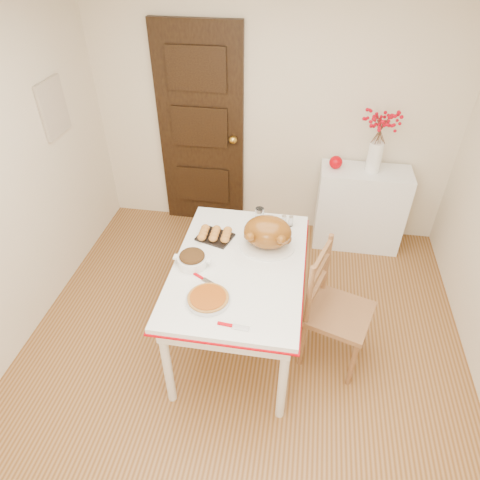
% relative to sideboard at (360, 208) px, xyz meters
% --- Properties ---
extents(floor, '(3.50, 4.00, 0.00)m').
position_rel_sideboard_xyz_m(floor, '(-0.94, -1.78, -0.42)').
color(floor, brown).
rests_on(floor, ground).
extents(ceiling, '(3.50, 4.00, 0.00)m').
position_rel_sideboard_xyz_m(ceiling, '(-0.94, -1.78, 2.08)').
color(ceiling, white).
rests_on(ceiling, ground).
extents(wall_back, '(3.50, 0.00, 2.50)m').
position_rel_sideboard_xyz_m(wall_back, '(-0.94, 0.22, 0.83)').
color(wall_back, beige).
rests_on(wall_back, ground).
extents(door_back, '(0.85, 0.06, 2.06)m').
position_rel_sideboard_xyz_m(door_back, '(-1.64, 0.19, 0.61)').
color(door_back, black).
rests_on(door_back, ground).
extents(photo_board, '(0.03, 0.35, 0.45)m').
position_rel_sideboard_xyz_m(photo_board, '(-2.67, -0.58, 1.08)').
color(photo_board, beige).
rests_on(photo_board, ground).
extents(sideboard, '(0.85, 0.38, 0.85)m').
position_rel_sideboard_xyz_m(sideboard, '(0.00, 0.00, 0.00)').
color(sideboard, white).
rests_on(sideboard, floor).
extents(kitchen_table, '(0.93, 1.36, 0.81)m').
position_rel_sideboard_xyz_m(kitchen_table, '(-0.98, -1.48, -0.02)').
color(kitchen_table, white).
rests_on(kitchen_table, floor).
extents(chair_oak, '(0.56, 0.56, 1.00)m').
position_rel_sideboard_xyz_m(chair_oak, '(-0.24, -1.51, 0.08)').
color(chair_oak, brown).
rests_on(chair_oak, floor).
extents(berry_vase, '(0.31, 0.31, 0.59)m').
position_rel_sideboard_xyz_m(berry_vase, '(0.04, 0.00, 0.72)').
color(berry_vase, white).
rests_on(berry_vase, sideboard).
extents(apple, '(0.12, 0.12, 0.12)m').
position_rel_sideboard_xyz_m(apple, '(-0.30, 0.00, 0.48)').
color(apple, '#B80009').
rests_on(apple, sideboard).
extents(turkey_platter, '(0.48, 0.42, 0.26)m').
position_rel_sideboard_xyz_m(turkey_platter, '(-0.81, -1.26, 0.52)').
color(turkey_platter, brown).
rests_on(turkey_platter, kitchen_table).
extents(pumpkin_pie, '(0.32, 0.32, 0.06)m').
position_rel_sideboard_xyz_m(pumpkin_pie, '(-1.11, -1.86, 0.42)').
color(pumpkin_pie, '#8E3D0B').
rests_on(pumpkin_pie, kitchen_table).
extents(stuffing_dish, '(0.31, 0.27, 0.10)m').
position_rel_sideboard_xyz_m(stuffing_dish, '(-1.30, -1.53, 0.44)').
color(stuffing_dish, '#432911').
rests_on(stuffing_dish, kitchen_table).
extents(rolls_tray, '(0.30, 0.26, 0.07)m').
position_rel_sideboard_xyz_m(rolls_tray, '(-1.21, -1.20, 0.42)').
color(rolls_tray, '#BF7D2E').
rests_on(rolls_tray, kitchen_table).
extents(pie_server, '(0.20, 0.07, 0.01)m').
position_rel_sideboard_xyz_m(pie_server, '(-0.92, -2.04, 0.40)').
color(pie_server, silver).
rests_on(pie_server, kitchen_table).
extents(carving_knife, '(0.22, 0.15, 0.01)m').
position_rel_sideboard_xyz_m(carving_knife, '(-1.17, -1.68, 0.40)').
color(carving_knife, silver).
rests_on(carving_knife, kitchen_table).
extents(drinking_glass, '(0.08, 0.08, 0.12)m').
position_rel_sideboard_xyz_m(drinking_glass, '(-0.90, -0.93, 0.45)').
color(drinking_glass, white).
rests_on(drinking_glass, kitchen_table).
extents(shaker_pair, '(0.10, 0.06, 0.09)m').
position_rel_sideboard_xyz_m(shaker_pair, '(-0.68, -0.96, 0.43)').
color(shaker_pair, white).
rests_on(shaker_pair, kitchen_table).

